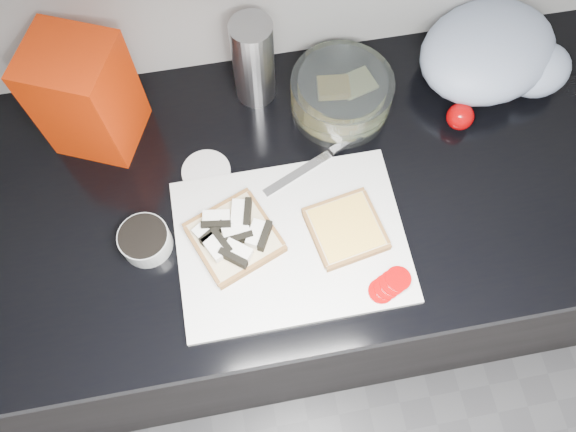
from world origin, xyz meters
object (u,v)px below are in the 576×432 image
object	(u,v)px
glass_bowl	(341,95)
steel_canister	(253,62)
cutting_board	(291,241)
bread_bag	(86,97)

from	to	relation	value
glass_bowl	steel_canister	distance (m)	0.18
glass_bowl	steel_canister	xyz separation A→B (m)	(-0.16, 0.06, 0.05)
cutting_board	bread_bag	bearing A→B (deg)	136.98
steel_canister	glass_bowl	bearing A→B (deg)	-22.49
cutting_board	steel_canister	xyz separation A→B (m)	(-0.01, 0.33, 0.09)
bread_bag	glass_bowl	bearing A→B (deg)	20.73
glass_bowl	bread_bag	xyz separation A→B (m)	(-0.46, 0.03, 0.07)
bread_bag	steel_canister	bearing A→B (deg)	31.24
cutting_board	bread_bag	xyz separation A→B (m)	(-0.31, 0.29, 0.11)
cutting_board	bread_bag	world-z (taller)	bread_bag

